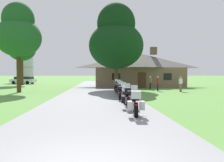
{
  "coord_description": "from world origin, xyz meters",
  "views": [
    {
      "loc": [
        0.24,
        -4.45,
        1.89
      ],
      "look_at": [
        1.71,
        20.78,
        1.16
      ],
      "focal_mm": 38.61,
      "sensor_mm": 36.0,
      "label": 1
    }
  ],
  "objects_px": {
    "motorcycle_green_farthest_in_row": "(117,87)",
    "bystander_white_shirt_by_tree": "(181,83)",
    "tree_left_near": "(18,32)",
    "tree_left_far": "(22,46)",
    "parked_white_suv_far_left": "(23,80)",
    "motorcycle_silver_third_in_row": "(125,94)",
    "metal_silo_distant": "(25,65)",
    "motorcycle_white_second_in_row": "(128,98)",
    "motorcycle_white_fourth_in_row": "(120,91)",
    "bystander_olive_shirt_near_lodge": "(150,82)",
    "tree_by_lodge_front": "(116,39)",
    "motorcycle_yellow_nearest_to_camera": "(135,103)",
    "bystander_red_shirt_beside_signpost": "(158,83)",
    "motorcycle_green_sixth_in_row": "(119,88)",
    "motorcycle_black_fifth_in_row": "(120,90)"
  },
  "relations": [
    {
      "from": "motorcycle_green_farthest_in_row",
      "to": "bystander_white_shirt_by_tree",
      "type": "height_order",
      "value": "bystander_white_shirt_by_tree"
    },
    {
      "from": "tree_left_near",
      "to": "tree_left_far",
      "type": "xyz_separation_m",
      "value": [
        -4.83,
        16.64,
        0.51
      ]
    },
    {
      "from": "motorcycle_green_farthest_in_row",
      "to": "parked_white_suv_far_left",
      "type": "xyz_separation_m",
      "value": [
        -16.08,
        22.71,
        0.17
      ]
    },
    {
      "from": "motorcycle_silver_third_in_row",
      "to": "metal_silo_distant",
      "type": "distance_m",
      "value": 43.42
    },
    {
      "from": "motorcycle_white_second_in_row",
      "to": "motorcycle_white_fourth_in_row",
      "type": "bearing_deg",
      "value": 95.0
    },
    {
      "from": "motorcycle_silver_third_in_row",
      "to": "motorcycle_green_farthest_in_row",
      "type": "distance_m",
      "value": 8.9
    },
    {
      "from": "motorcycle_green_farthest_in_row",
      "to": "bystander_olive_shirt_near_lodge",
      "type": "height_order",
      "value": "bystander_olive_shirt_near_lodge"
    },
    {
      "from": "tree_by_lodge_front",
      "to": "motorcycle_yellow_nearest_to_camera",
      "type": "bearing_deg",
      "value": -91.65
    },
    {
      "from": "bystander_red_shirt_beside_signpost",
      "to": "motorcycle_green_farthest_in_row",
      "type": "bearing_deg",
      "value": -40.68
    },
    {
      "from": "motorcycle_yellow_nearest_to_camera",
      "to": "bystander_red_shirt_beside_signpost",
      "type": "xyz_separation_m",
      "value": [
        4.98,
        15.84,
        0.32
      ]
    },
    {
      "from": "motorcycle_white_second_in_row",
      "to": "motorcycle_silver_third_in_row",
      "type": "bearing_deg",
      "value": 93.72
    },
    {
      "from": "motorcycle_silver_third_in_row",
      "to": "bystander_white_shirt_by_tree",
      "type": "bearing_deg",
      "value": 55.27
    },
    {
      "from": "motorcycle_green_sixth_in_row",
      "to": "bystander_red_shirt_beside_signpost",
      "type": "relative_size",
      "value": 1.25
    },
    {
      "from": "motorcycle_white_second_in_row",
      "to": "motorcycle_white_fourth_in_row",
      "type": "height_order",
      "value": "same"
    },
    {
      "from": "motorcycle_green_farthest_in_row",
      "to": "tree_left_near",
      "type": "xyz_separation_m",
      "value": [
        -10.06,
        1.48,
        5.56
      ]
    },
    {
      "from": "motorcycle_yellow_nearest_to_camera",
      "to": "motorcycle_green_farthest_in_row",
      "type": "relative_size",
      "value": 1.0
    },
    {
      "from": "motorcycle_white_second_in_row",
      "to": "bystander_olive_shirt_near_lodge",
      "type": "distance_m",
      "value": 16.53
    },
    {
      "from": "motorcycle_silver_third_in_row",
      "to": "metal_silo_distant",
      "type": "xyz_separation_m",
      "value": [
        -17.86,
        39.45,
        3.21
      ]
    },
    {
      "from": "motorcycle_black_fifth_in_row",
      "to": "tree_by_lodge_front",
      "type": "height_order",
      "value": "tree_by_lodge_front"
    },
    {
      "from": "motorcycle_white_fourth_in_row",
      "to": "bystander_white_shirt_by_tree",
      "type": "relative_size",
      "value": 1.23
    },
    {
      "from": "motorcycle_yellow_nearest_to_camera",
      "to": "bystander_white_shirt_by_tree",
      "type": "distance_m",
      "value": 16.39
    },
    {
      "from": "metal_silo_distant",
      "to": "motorcycle_black_fifth_in_row",
      "type": "bearing_deg",
      "value": -62.82
    },
    {
      "from": "bystander_olive_shirt_near_lodge",
      "to": "tree_left_near",
      "type": "height_order",
      "value": "tree_left_near"
    },
    {
      "from": "tree_by_lodge_front",
      "to": "motorcycle_green_farthest_in_row",
      "type": "bearing_deg",
      "value": -93.06
    },
    {
      "from": "tree_left_far",
      "to": "metal_silo_distant",
      "type": "relative_size",
      "value": 1.28
    },
    {
      "from": "motorcycle_black_fifth_in_row",
      "to": "tree_left_far",
      "type": "xyz_separation_m",
      "value": [
        -14.72,
        22.48,
        6.07
      ]
    },
    {
      "from": "motorcycle_yellow_nearest_to_camera",
      "to": "motorcycle_white_fourth_in_row",
      "type": "distance_m",
      "value": 6.97
    },
    {
      "from": "motorcycle_silver_third_in_row",
      "to": "motorcycle_white_fourth_in_row",
      "type": "height_order",
      "value": "same"
    },
    {
      "from": "tree_left_near",
      "to": "tree_left_far",
      "type": "height_order",
      "value": "tree_left_far"
    },
    {
      "from": "bystander_red_shirt_beside_signpost",
      "to": "parked_white_suv_far_left",
      "type": "height_order",
      "value": "bystander_red_shirt_beside_signpost"
    },
    {
      "from": "motorcycle_green_sixth_in_row",
      "to": "bystander_olive_shirt_near_lodge",
      "type": "distance_m",
      "value": 8.51
    },
    {
      "from": "motorcycle_white_second_in_row",
      "to": "motorcycle_green_farthest_in_row",
      "type": "bearing_deg",
      "value": 93.6
    },
    {
      "from": "motorcycle_green_farthest_in_row",
      "to": "bystander_white_shirt_by_tree",
      "type": "distance_m",
      "value": 7.09
    },
    {
      "from": "tree_left_far",
      "to": "motorcycle_white_fourth_in_row",
      "type": "bearing_deg",
      "value": -59.13
    },
    {
      "from": "metal_silo_distant",
      "to": "parked_white_suv_far_left",
      "type": "bearing_deg",
      "value": -75.61
    },
    {
      "from": "motorcycle_silver_third_in_row",
      "to": "bystander_red_shirt_beside_signpost",
      "type": "relative_size",
      "value": 1.25
    },
    {
      "from": "bystander_olive_shirt_near_lodge",
      "to": "bystander_white_shirt_by_tree",
      "type": "distance_m",
      "value": 4.31
    },
    {
      "from": "motorcycle_yellow_nearest_to_camera",
      "to": "tree_left_near",
      "type": "bearing_deg",
      "value": 129.45
    },
    {
      "from": "motorcycle_silver_third_in_row",
      "to": "tree_by_lodge_front",
      "type": "distance_m",
      "value": 15.12
    },
    {
      "from": "parked_white_suv_far_left",
      "to": "motorcycle_silver_third_in_row",
      "type": "bearing_deg",
      "value": -139.04
    },
    {
      "from": "metal_silo_distant",
      "to": "motorcycle_white_second_in_row",
      "type": "bearing_deg",
      "value": -66.76
    },
    {
      "from": "tree_by_lodge_front",
      "to": "motorcycle_green_sixth_in_row",
      "type": "bearing_deg",
      "value": -92.62
    },
    {
      "from": "bystander_olive_shirt_near_lodge",
      "to": "metal_silo_distant",
      "type": "relative_size",
      "value": 0.22
    },
    {
      "from": "tree_left_far",
      "to": "tree_by_lodge_front",
      "type": "xyz_separation_m",
      "value": [
        15.16,
        -12.94,
        -0.57
      ]
    },
    {
      "from": "bystander_red_shirt_beside_signpost",
      "to": "tree_by_lodge_front",
      "type": "xyz_separation_m",
      "value": [
        -4.45,
        2.63,
        5.17
      ]
    },
    {
      "from": "motorcycle_white_second_in_row",
      "to": "tree_left_far",
      "type": "bearing_deg",
      "value": 121.79
    },
    {
      "from": "motorcycle_silver_third_in_row",
      "to": "motorcycle_green_sixth_in_row",
      "type": "xyz_separation_m",
      "value": [
        0.17,
        6.6,
        -0.01
      ]
    },
    {
      "from": "motorcycle_black_fifth_in_row",
      "to": "metal_silo_distant",
      "type": "relative_size",
      "value": 0.27
    },
    {
      "from": "motorcycle_silver_third_in_row",
      "to": "tree_left_near",
      "type": "distance_m",
      "value": 15.33
    },
    {
      "from": "motorcycle_green_sixth_in_row",
      "to": "tree_by_lodge_front",
      "type": "relative_size",
      "value": 0.2
    }
  ]
}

